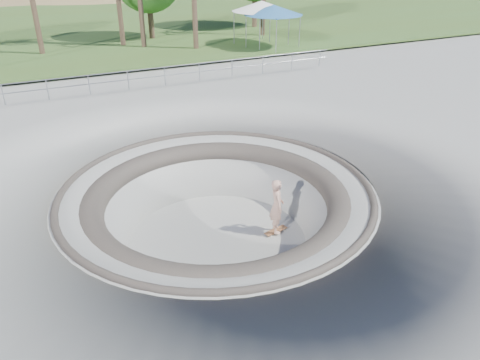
# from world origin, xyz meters

# --- Properties ---
(ground) EXTENTS (180.00, 180.00, 0.00)m
(ground) POSITION_xyz_m (0.00, 0.00, 0.00)
(ground) COLOR gray
(ground) RESTS_ON ground
(skate_bowl) EXTENTS (14.00, 14.00, 4.10)m
(skate_bowl) POSITION_xyz_m (0.00, 0.00, -1.83)
(skate_bowl) COLOR gray
(skate_bowl) RESTS_ON ground
(grass_strip) EXTENTS (180.00, 36.00, 0.12)m
(grass_strip) POSITION_xyz_m (0.00, 34.00, 0.22)
(grass_strip) COLOR #405823
(grass_strip) RESTS_ON ground
(distant_hills) EXTENTS (103.20, 45.00, 28.60)m
(distant_hills) POSITION_xyz_m (3.78, 57.17, -7.02)
(distant_hills) COLOR brown
(distant_hills) RESTS_ON ground
(safety_railing) EXTENTS (25.00, 0.06, 1.03)m
(safety_railing) POSITION_xyz_m (0.00, 12.00, 0.69)
(safety_railing) COLOR gray
(safety_railing) RESTS_ON ground
(skateboard) EXTENTS (0.92, 0.43, 0.09)m
(skateboard) POSITION_xyz_m (1.99, -0.53, -1.83)
(skateboard) COLOR brown
(skateboard) RESTS_ON ground
(skater) EXTENTS (0.66, 0.83, 1.98)m
(skater) POSITION_xyz_m (1.99, -0.53, -0.82)
(skater) COLOR tan
(skater) RESTS_ON skateboard
(canopy_white) EXTENTS (5.91, 5.91, 3.08)m
(canopy_white) POSITION_xyz_m (11.72, 19.36, 2.98)
(canopy_white) COLOR gray
(canopy_white) RESTS_ON ground
(canopy_blue) EXTENTS (5.36, 5.36, 2.94)m
(canopy_blue) POSITION_xyz_m (11.95, 18.00, 2.85)
(canopy_blue) COLOR gray
(canopy_blue) RESTS_ON ground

